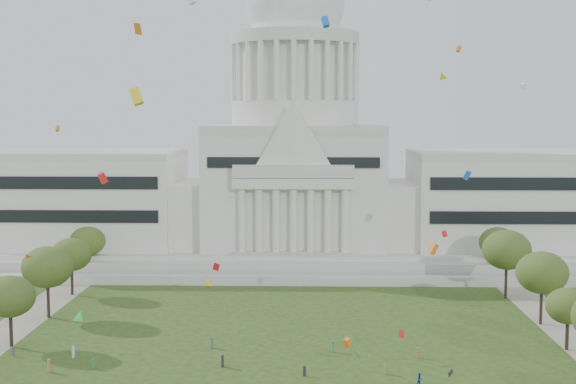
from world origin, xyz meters
TOP-DOWN VIEW (x-y plane):
  - capitol at (0.00, 113.59)m, footprint 160.00×64.50m
  - row_tree_l_3 at (-44.09, 33.92)m, footprint 8.12×8.12m
  - row_tree_r_3 at (44.40, 34.48)m, footprint 7.01×7.01m
  - row_tree_l_4 at (-44.08, 52.42)m, footprint 9.29×9.29m
  - row_tree_r_4 at (44.76, 50.04)m, footprint 9.19×9.19m
  - row_tree_l_5 at (-45.22, 71.01)m, footprint 8.33×8.33m
  - row_tree_r_5 at (43.49, 70.19)m, footprint 9.82×9.82m
  - row_tree_l_6 at (-46.87, 89.14)m, footprint 8.19×8.19m
  - row_tree_r_6 at (45.96, 88.13)m, footprint 8.42×8.42m
  - person_2 at (18.80, 16.95)m, footprint 1.03×0.85m
  - kite_swarm at (1.91, 11.90)m, footprint 90.69×99.18m

SIDE VIEW (x-z plane):
  - person_2 at x=18.80m, z-range 0.00..1.81m
  - row_tree_r_3 at x=44.40m, z-range 2.09..12.07m
  - row_tree_l_3 at x=-44.09m, z-range 2.43..13.98m
  - row_tree_l_6 at x=-46.87m, z-range 2.45..14.09m
  - row_tree_l_5 at x=-45.22m, z-range 2.49..14.34m
  - row_tree_r_6 at x=45.96m, z-range 2.52..14.49m
  - row_tree_r_4 at x=44.76m, z-range 2.76..15.82m
  - row_tree_l_4 at x=-44.08m, z-range 2.79..16.00m
  - row_tree_r_5 at x=43.49m, z-range 2.95..16.91m
  - capitol at x=0.00m, z-range -23.35..67.95m
  - kite_swarm at x=1.91m, z-range -1.77..57.71m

